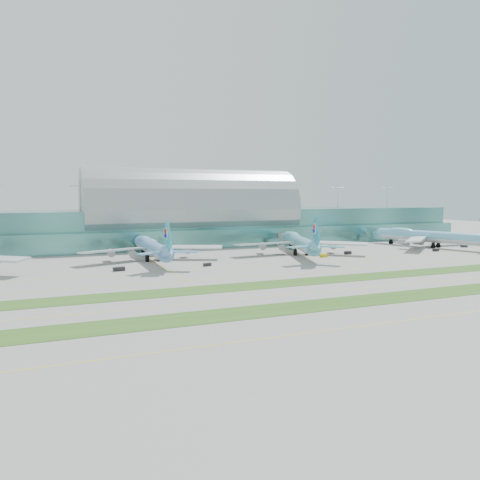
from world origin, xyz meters
name	(u,v)px	position (x,y,z in m)	size (l,w,h in m)	color
ground	(305,283)	(0.00, 0.00, 0.00)	(700.00, 700.00, 0.00)	gray
terminal	(191,219)	(0.01, 128.79, 14.23)	(340.00, 69.10, 36.00)	#3D7A75
grass_strip_near	(358,301)	(0.00, -28.00, 0.04)	(420.00, 12.00, 0.08)	#2D591E
grass_strip_far	(302,282)	(0.00, 2.00, 0.04)	(420.00, 12.00, 0.08)	#2D591E
taxiline_a	(412,320)	(0.00, -48.00, 0.01)	(420.00, 0.35, 0.01)	yellow
taxiline_b	(329,291)	(0.00, -14.00, 0.01)	(420.00, 0.35, 0.01)	yellow
taxiline_c	(279,274)	(0.00, 18.00, 0.01)	(420.00, 0.35, 0.01)	yellow
taxiline_d	(254,266)	(0.00, 40.00, 0.01)	(420.00, 0.35, 0.01)	yellow
airliner_b	(152,247)	(-34.70, 71.23, 5.96)	(61.90, 70.14, 19.33)	#65A0DE
airliner_c	(300,241)	(34.74, 64.73, 6.15)	(60.73, 70.49, 19.92)	#5BB2C8
airliner_d	(429,236)	(114.85, 65.20, 6.21)	(61.08, 70.99, 20.15)	#69BBE7
gse_c	(119,269)	(-51.99, 47.32, 0.75)	(4.23, 2.06, 1.49)	black
gse_d	(207,265)	(-17.79, 46.05, 0.64)	(3.10, 1.55, 1.27)	black
gse_e	(324,255)	(39.97, 51.57, 0.74)	(3.17, 1.78, 1.49)	#D0BB0C
gse_f	(348,253)	(56.44, 56.42, 0.73)	(3.38, 1.92, 1.46)	black
gse_g	(436,250)	(104.31, 49.24, 0.75)	(3.25, 1.79, 1.50)	black
gse_h	(464,246)	(132.77, 57.60, 0.76)	(3.27, 1.81, 1.53)	black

